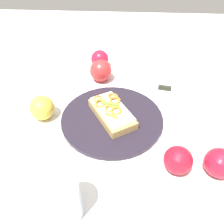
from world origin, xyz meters
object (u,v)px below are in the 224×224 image
Objects in this scene: apple_0 at (219,163)px; apple_3 at (100,59)px; apple_4 at (42,109)px; apple_1 at (178,160)px; drinking_glass at (63,200)px; plate at (112,118)px; knife at (168,89)px; sandwich at (112,112)px; apple_2 at (101,71)px.

apple_3 is at bearing 34.81° from apple_0.
apple_4 is (-0.32, 0.15, 0.00)m from apple_3.
drinking_glass is at bearing 116.64° from apple_1.
plate is 2.92× the size of knife.
knife reaches higher than plate.
drinking_glass is (-0.30, 0.08, 0.02)m from sandwich.
sandwich is 0.26m from knife.
apple_2 is 0.10m from apple_3.
plate is 4.42× the size of apple_1.
apple_2 is (0.39, 0.33, 0.00)m from apple_0.
apple_0 reaches higher than apple_1.
drinking_glass is (-0.61, 0.01, 0.02)m from apple_3.
apple_3 is 0.67× the size of knife.
apple_2 is at bearing -2.85° from drinking_glass.
knife is (-0.05, -0.25, -0.03)m from apple_2.
apple_1 is 0.28m from drinking_glass.
apple_4 is at bearing 66.86° from apple_1.
sandwich reaches higher than knife.
apple_1 is at bearing -82.50° from knife.
apple_2 is at bearing -17.37° from sandwich.
plate is at bearing -165.79° from apple_2.
knife is (0.34, -0.02, -0.03)m from apple_1.
drinking_glass reaches higher than sandwich.
apple_0 is (-0.17, -0.27, 0.03)m from plate.
apple_3 is at bearing 26.41° from apple_1.
plate is at bearing -15.29° from drinking_glass.
apple_0 is 1.03× the size of apple_1.
plate is at bearing -167.68° from apple_3.
apple_2 is 0.27m from apple_4.
apple_3 is (0.49, 0.34, -0.00)m from apple_0.
apple_3 is 0.64× the size of drinking_glass.
plate is at bearing -128.05° from knife.
apple_1 is 0.86× the size of apple_2.
apple_0 reaches higher than knife.
plate is 3.82× the size of apple_2.
apple_2 reaches higher than plate.
apple_2 is at bearing 179.32° from knife.
apple_0 is 1.02× the size of apple_3.
drinking_glass is (-0.52, 0.03, 0.02)m from apple_2.
apple_4 reaches higher than knife.
sandwich is at bearing -167.76° from apple_3.
apple_4 is (-0.22, 0.16, -0.00)m from apple_2.
plate is 0.32m from apple_0.
sandwich is 2.26× the size of apple_2.
sandwich is (0.00, 0.00, 0.03)m from plate.
apple_1 is at bearing 88.29° from apple_0.
apple_1 is at bearing -113.14° from apple_4.
apple_1 reaches higher than sandwich.
sandwich is at bearing 45.26° from apple_1.
apple_1 is at bearing -63.36° from drinking_glass.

